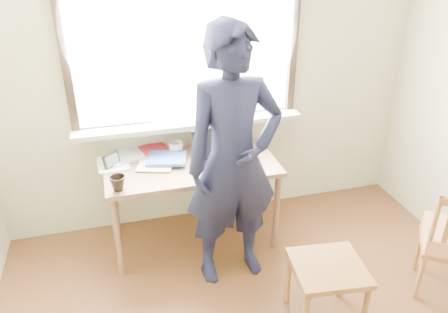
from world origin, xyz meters
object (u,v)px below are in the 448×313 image
object	(u,v)px
work_chair	(328,274)
person	(234,161)
mug_white	(176,148)
desk	(192,172)
mug_dark	(118,183)
laptop	(220,155)

from	to	relation	value
work_chair	person	world-z (taller)	person
mug_white	desk	bearing A→B (deg)	-70.06
mug_dark	desk	bearing A→B (deg)	23.35
laptop	person	xyz separation A→B (m)	(-0.02, -0.42, 0.16)
mug_white	mug_dark	distance (m)	0.67
desk	laptop	world-z (taller)	laptop
mug_white	work_chair	distance (m)	1.53
laptop	person	distance (m)	0.45
laptop	work_chair	bearing A→B (deg)	-68.21
desk	person	bearing A→B (deg)	-65.50
laptop	person	world-z (taller)	person
mug_dark	work_chair	distance (m)	1.52
mug_dark	work_chair	xyz separation A→B (m)	(1.21, -0.83, -0.38)
desk	work_chair	distance (m)	1.28
mug_white	work_chair	world-z (taller)	mug_white
laptop	work_chair	world-z (taller)	laptop
work_chair	mug_dark	bearing A→B (deg)	145.37
desk	laptop	xyz separation A→B (m)	(0.22, -0.03, 0.13)
mug_dark	person	xyz separation A→B (m)	(0.77, -0.21, 0.17)
desk	mug_white	size ratio (longest dim) A/B	11.35
mug_dark	person	distance (m)	0.82
desk	mug_dark	xyz separation A→B (m)	(-0.56, -0.24, 0.13)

